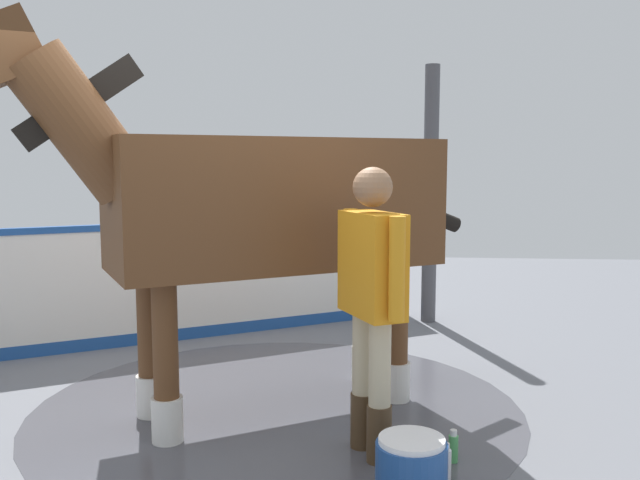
{
  "coord_description": "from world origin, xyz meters",
  "views": [
    {
      "loc": [
        0.97,
        -4.52,
        1.78
      ],
      "look_at": [
        0.62,
        -0.2,
        1.27
      ],
      "focal_mm": 37.98,
      "sensor_mm": 36.0,
      "label": 1
    }
  ],
  "objects_px": {
    "bottle_spray": "(453,447)",
    "bottle_shampoo": "(445,463)",
    "handler": "(372,290)",
    "horse": "(258,206)",
    "wash_bucket": "(411,470)"
  },
  "relations": [
    {
      "from": "horse",
      "to": "bottle_spray",
      "type": "distance_m",
      "value": 2.02
    },
    {
      "from": "horse",
      "to": "bottle_shampoo",
      "type": "relative_size",
      "value": 15.53
    },
    {
      "from": "horse",
      "to": "wash_bucket",
      "type": "height_order",
      "value": "horse"
    },
    {
      "from": "wash_bucket",
      "to": "handler",
      "type": "bearing_deg",
      "value": 111.15
    },
    {
      "from": "handler",
      "to": "bottle_spray",
      "type": "relative_size",
      "value": 8.77
    },
    {
      "from": "handler",
      "to": "bottle_shampoo",
      "type": "bearing_deg",
      "value": -62.4
    },
    {
      "from": "handler",
      "to": "wash_bucket",
      "type": "distance_m",
      "value": 1.03
    },
    {
      "from": "handler",
      "to": "bottle_shampoo",
      "type": "height_order",
      "value": "handler"
    },
    {
      "from": "bottle_shampoo",
      "to": "handler",
      "type": "bearing_deg",
      "value": 144.64
    },
    {
      "from": "handler",
      "to": "bottle_spray",
      "type": "distance_m",
      "value": 1.05
    },
    {
      "from": "horse",
      "to": "wash_bucket",
      "type": "bearing_deg",
      "value": 98.84
    },
    {
      "from": "bottle_shampoo",
      "to": "wash_bucket",
      "type": "bearing_deg",
      "value": -127.36
    },
    {
      "from": "bottle_spray",
      "to": "bottle_shampoo",
      "type": "bearing_deg",
      "value": -107.98
    },
    {
      "from": "horse",
      "to": "handler",
      "type": "relative_size",
      "value": 1.87
    },
    {
      "from": "handler",
      "to": "horse",
      "type": "bearing_deg",
      "value": 112.94
    }
  ]
}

